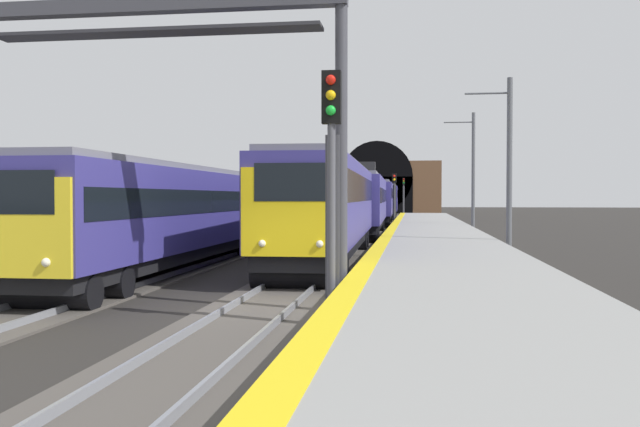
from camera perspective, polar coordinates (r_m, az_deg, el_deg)
The scene contains 14 objects.
ground_plane at distance 15.95m, azimuth -4.72°, elevation -8.16°, with size 320.00×320.00×0.00m, color #282623.
platform_right at distance 15.52m, azimuth 11.52°, elevation -6.65°, with size 112.00×4.75×0.96m, color gray.
platform_right_edge_strip at distance 15.47m, azimuth 3.62°, elevation -4.84°, with size 112.00×0.50×0.01m, color yellow.
track_main_line at distance 15.94m, azimuth -4.72°, elevation -8.01°, with size 160.00×2.85×0.21m.
track_adjacent_line at distance 17.75m, azimuth -21.05°, elevation -7.13°, with size 160.00×2.61×0.21m.
train_main_approaching at distance 54.45m, azimuth 4.37°, elevation 1.12°, with size 74.17×3.25×5.01m.
train_adjacent_platform at distance 43.16m, azimuth -3.40°, elevation 0.76°, with size 57.62×2.80×4.65m.
railway_signal_near at distance 13.35m, azimuth 0.99°, elevation 3.45°, with size 0.39×0.38×5.16m.
railway_signal_mid at distance 55.65m, azimuth 6.35°, elevation 1.48°, with size 0.39×0.38×4.58m.
railway_signal_far at distance 104.75m, azimuth 7.14°, elevation 1.81°, with size 0.39×0.38×5.60m.
overhead_signal_gantry at distance 16.41m, azimuth -13.89°, elevation 11.48°, with size 0.70×9.05×7.30m.
tunnel_portal at distance 109.81m, azimuth 4.90°, elevation 2.27°, with size 2.73×20.67×11.72m.
catenary_mast_near at distance 43.72m, azimuth 12.89°, elevation 3.30°, with size 0.22×1.97×8.01m.
catenary_mast_far at distance 27.48m, azimuth 15.78°, elevation 3.70°, with size 0.22×1.86×7.35m.
Camera 1 is at (-15.33, -3.47, 2.65)m, focal length 37.56 mm.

